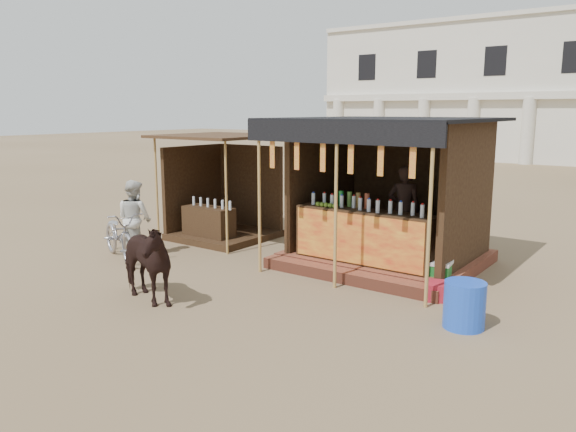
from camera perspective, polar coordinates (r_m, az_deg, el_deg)
The scene contains 10 objects.
ground at distance 8.86m, azimuth -6.19°, elevation -8.57°, with size 120.00×120.00×0.00m, color #846B4C.
main_stall at distance 10.76m, azimuth 9.94°, elevation 0.42°, with size 3.60×3.61×2.78m.
secondary_stall at distance 13.06m, azimuth -6.99°, elevation 1.52°, with size 2.40×2.40×2.38m.
cow at distance 8.89m, azimuth -14.70°, elevation -4.49°, with size 0.69×1.52×1.28m, color black.
motorbike at distance 11.54m, azimuth -16.74°, elevation -1.87°, with size 0.66×1.89×0.99m, color #9F9EA7.
bystander at distance 11.67m, azimuth -15.31°, elevation -0.24°, with size 0.76×0.59×1.56m, color silver.
blue_barrel at distance 8.05m, azimuth 17.48°, elevation -8.61°, with size 0.56×0.56×0.64m, color blue.
red_crate at distance 9.15m, azimuth 14.86°, elevation -7.36°, with size 0.37×0.42×0.27m, color maroon.
cooler at distance 9.77m, azimuth 14.40°, elevation -5.59°, with size 0.69×0.52×0.46m.
background_building at distance 36.92m, azimuth 24.71°, elevation 11.39°, with size 26.00×7.45×8.18m.
Camera 1 is at (5.68, -6.15, 2.91)m, focal length 35.00 mm.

